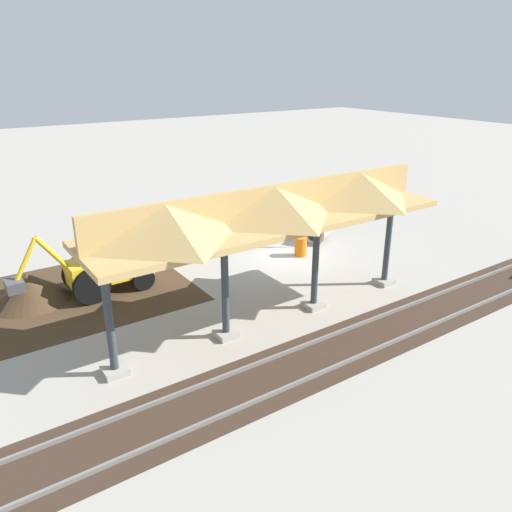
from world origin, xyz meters
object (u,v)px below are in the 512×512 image
at_px(stop_sign, 319,216).
at_px(traffic_barrel, 301,246).
at_px(concrete_pipe, 319,230).
at_px(backhoe, 105,262).

xyz_separation_m(stop_sign, traffic_barrel, (1.46, 0.46, -1.12)).
height_order(stop_sign, traffic_barrel, stop_sign).
bearing_deg(traffic_barrel, concrete_pipe, -151.95).
bearing_deg(concrete_pipe, traffic_barrel, 28.05).
bearing_deg(stop_sign, traffic_barrel, 17.42).
bearing_deg(concrete_pipe, backhoe, -0.66).
relative_size(backhoe, concrete_pipe, 2.90).
distance_m(backhoe, traffic_barrel, 8.96).
relative_size(stop_sign, traffic_barrel, 2.43).
bearing_deg(traffic_barrel, stop_sign, -162.58).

